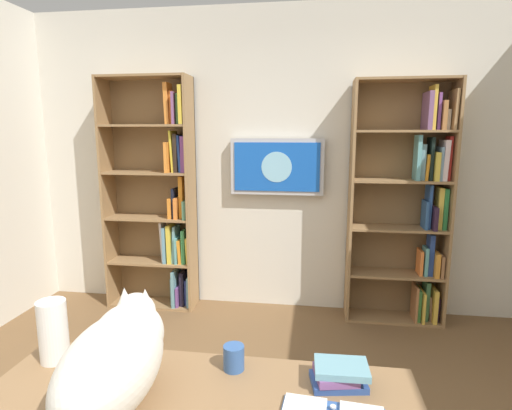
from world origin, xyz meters
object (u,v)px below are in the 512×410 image
Objects in this scene: bookshelf_left at (410,204)px; wall_mounted_tv at (277,167)px; bookshelf_right at (161,198)px; coffee_mug at (234,358)px; cat at (117,356)px; paper_towel_roll at (53,331)px; desk_book_stack at (339,375)px.

bookshelf_left is 1.17m from wall_mounted_tv.
coffee_mug is (-1.10, 2.12, -0.25)m from bookshelf_right.
bookshelf_right is at bearing -72.12° from cat.
coffee_mug is (-0.71, -0.04, -0.08)m from paper_towel_roll.
bookshelf_left is 2.99× the size of cat.
bookshelf_right reaches higher than desk_book_stack.
wall_mounted_tv is 3.91× the size of desk_book_stack.
bookshelf_right reaches higher than wall_mounted_tv.
coffee_mug is 0.45× the size of desk_book_stack.
coffee_mug is (-0.04, 2.20, -0.55)m from wall_mounted_tv.
bookshelf_right reaches higher than cat.
cat is at bearing 58.63° from bookshelf_left.
paper_towel_roll is 0.72m from coffee_mug.
desk_book_stack is (-1.10, 0.00, -0.08)m from paper_towel_roll.
bookshelf_right is (2.19, -0.00, -0.00)m from bookshelf_left.
cat is at bearing 34.76° from coffee_mug.
bookshelf_left reaches higher than paper_towel_roll.
cat reaches higher than desk_book_stack.
cat is at bearing 107.88° from bookshelf_right.
bookshelf_left is 2.47× the size of wall_mounted_tv.
bookshelf_right is at bearing -0.06° from bookshelf_left.
coffee_mug is (-0.34, -0.24, -0.12)m from cat.
paper_towel_roll is (0.37, -0.20, -0.04)m from cat.
coffee_mug is (1.09, 2.12, -0.26)m from bookshelf_left.
bookshelf_right is 1.10m from wall_mounted_tv.
wall_mounted_tv is at bearing -4.27° from bookshelf_left.
bookshelf_right is at bearing 4.44° from wall_mounted_tv.
bookshelf_right is 2.55× the size of wall_mounted_tv.
cat is (1.43, 2.35, -0.14)m from bookshelf_left.
bookshelf_right reaches higher than coffee_mug.
desk_book_stack is (0.70, 2.16, -0.26)m from bookshelf_left.
bookshelf_left reaches higher than desk_book_stack.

